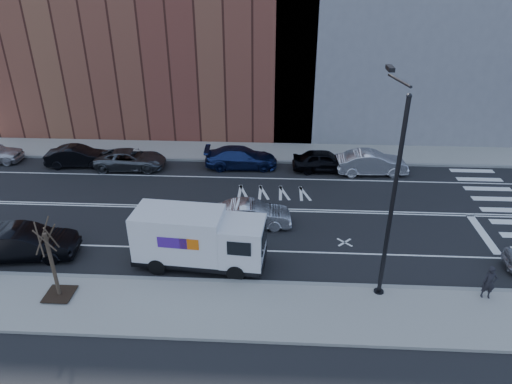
# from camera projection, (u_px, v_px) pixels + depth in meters

# --- Properties ---
(ground) EXTENTS (120.00, 120.00, 0.00)m
(ground) POSITION_uv_depth(u_px,v_px,m) (237.00, 209.00, 27.16)
(ground) COLOR black
(ground) RESTS_ON ground
(sidewalk_near) EXTENTS (44.00, 3.60, 0.15)m
(sidewalk_near) POSITION_uv_depth(u_px,v_px,m) (218.00, 309.00, 19.31)
(sidewalk_near) COLOR gray
(sidewalk_near) RESTS_ON ground
(sidewalk_far) EXTENTS (44.00, 3.60, 0.15)m
(sidewalk_far) POSITION_uv_depth(u_px,v_px,m) (247.00, 152.00, 34.93)
(sidewalk_far) COLOR gray
(sidewalk_far) RESTS_ON ground
(curb_near) EXTENTS (44.00, 0.25, 0.17)m
(curb_near) POSITION_uv_depth(u_px,v_px,m) (223.00, 282.00, 20.90)
(curb_near) COLOR gray
(curb_near) RESTS_ON ground
(curb_far) EXTENTS (44.00, 0.25, 0.17)m
(curb_far) POSITION_uv_depth(u_px,v_px,m) (245.00, 161.00, 33.33)
(curb_far) COLOR gray
(curb_far) RESTS_ON ground
(crosswalk) EXTENTS (3.00, 14.00, 0.01)m
(crosswalk) POSITION_uv_depth(u_px,v_px,m) (512.00, 216.00, 26.39)
(crosswalk) COLOR white
(crosswalk) RESTS_ON ground
(road_markings) EXTENTS (40.00, 8.60, 0.01)m
(road_markings) POSITION_uv_depth(u_px,v_px,m) (237.00, 209.00, 27.15)
(road_markings) COLOR white
(road_markings) RESTS_ON ground
(streetlight) EXTENTS (0.44, 4.02, 9.34)m
(streetlight) POSITION_uv_depth(u_px,v_px,m) (391.00, 187.00, 18.36)
(streetlight) COLOR black
(streetlight) RESTS_ON ground
(street_tree) EXTENTS (1.20, 1.20, 3.75)m
(street_tree) POSITION_uv_depth(u_px,v_px,m) (54.00, 271.00, 19.37)
(street_tree) COLOR black
(street_tree) RESTS_ON ground
(fedex_van) EXTENTS (6.41, 2.65, 2.86)m
(fedex_van) POSITION_uv_depth(u_px,v_px,m) (198.00, 238.00, 21.56)
(fedex_van) COLOR black
(fedex_van) RESTS_ON ground
(far_parked_b) EXTENTS (4.54, 1.94, 1.45)m
(far_parked_b) POSITION_uv_depth(u_px,v_px,m) (78.00, 156.00, 32.44)
(far_parked_b) COLOR black
(far_parked_b) RESTS_ON ground
(far_parked_c) EXTENTS (4.98, 2.43, 1.36)m
(far_parked_c) POSITION_uv_depth(u_px,v_px,m) (131.00, 159.00, 32.09)
(far_parked_c) COLOR #4C4F54
(far_parked_c) RESTS_ON ground
(far_parked_d) EXTENTS (5.20, 2.34, 1.48)m
(far_parked_d) POSITION_uv_depth(u_px,v_px,m) (241.00, 157.00, 32.24)
(far_parked_d) COLOR navy
(far_parked_d) RESTS_ON ground
(far_parked_e) EXTENTS (4.45, 1.91, 1.50)m
(far_parked_e) POSITION_uv_depth(u_px,v_px,m) (324.00, 161.00, 31.67)
(far_parked_e) COLOR black
(far_parked_e) RESTS_ON ground
(far_parked_f) EXTENTS (4.92, 1.99, 1.59)m
(far_parked_f) POSITION_uv_depth(u_px,v_px,m) (371.00, 163.00, 31.27)
(far_parked_f) COLOR silver
(far_parked_f) RESTS_ON ground
(driving_sedan) EXTENTS (4.43, 1.84, 1.42)m
(driving_sedan) POSITION_uv_depth(u_px,v_px,m) (252.00, 214.00, 25.13)
(driving_sedan) COLOR silver
(driving_sedan) RESTS_ON ground
(near_parked_rear_a) EXTENTS (5.20, 2.37, 1.66)m
(near_parked_rear_a) POSITION_uv_depth(u_px,v_px,m) (24.00, 243.00, 22.41)
(near_parked_rear_a) COLOR black
(near_parked_rear_a) RESTS_ON ground
(pedestrian) EXTENTS (0.60, 0.43, 1.56)m
(pedestrian) POSITION_uv_depth(u_px,v_px,m) (489.00, 283.00, 19.52)
(pedestrian) COLOR black
(pedestrian) RESTS_ON sidewalk_near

